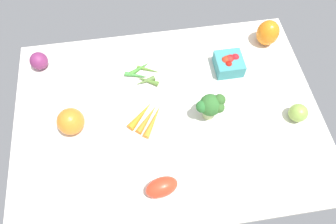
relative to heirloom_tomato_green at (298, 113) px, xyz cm
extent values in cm
cube|color=silver|center=(-42.57, 7.42, -4.11)|extent=(104.00, 76.00, 2.00)
sphere|color=#89AC47|center=(0.00, 0.00, 0.00)|extent=(6.22, 6.22, 6.22)
ellipsoid|color=orange|center=(-0.25, 33.96, 1.98)|extent=(11.33, 11.33, 10.18)
ellipsoid|color=red|center=(-48.28, -17.70, -0.20)|extent=(10.78, 7.72, 5.83)
cylinder|color=#A9BC7B|center=(-29.08, 5.27, -1.07)|extent=(3.86, 3.86, 4.07)
sphere|color=#31692D|center=(-29.08, 5.27, 3.69)|extent=(7.29, 7.29, 7.29)
sphere|color=#2B6C2F|center=(-31.95, 4.78, 4.32)|extent=(4.04, 4.04, 4.04)
sphere|color=#336228|center=(-26.20, 5.72, 5.40)|extent=(3.89, 3.89, 3.89)
sphere|color=#36642A|center=(-26.60, 3.73, 4.15)|extent=(3.60, 3.60, 3.60)
cone|color=#568033|center=(-48.08, 22.05, -2.19)|extent=(8.58, 5.94, 1.84)
cone|color=#57832D|center=(-46.61, 26.78, -2.43)|extent=(9.00, 5.15, 1.35)
cone|color=#58783A|center=(-48.75, 21.79, -2.15)|extent=(7.60, 3.75, 1.92)
cone|color=#42903D|center=(-51.29, 24.77, -2.24)|extent=(9.15, 4.57, 1.73)
cone|color=#458C32|center=(-49.94, 27.86, -2.19)|extent=(8.58, 5.98, 1.83)
sphere|color=#77295A|center=(-86.13, 34.97, 0.12)|extent=(6.45, 6.45, 6.45)
sphere|color=orange|center=(-74.28, 7.21, 1.29)|extent=(8.79, 8.79, 8.79)
cone|color=orange|center=(-47.87, 5.34, -2.00)|extent=(8.30, 12.17, 2.22)
cone|color=orange|center=(-49.59, 6.56, -1.98)|extent=(9.20, 10.96, 2.25)
cone|color=orange|center=(-51.68, 8.05, -1.76)|extent=(10.21, 10.62, 2.70)
cube|color=teal|center=(-17.65, 23.55, -0.44)|extent=(9.79, 9.79, 5.34)
sphere|color=red|center=(-18.58, 21.69, 1.84)|extent=(2.46, 2.46, 2.46)
sphere|color=red|center=(-17.74, 24.46, 1.76)|extent=(2.41, 2.41, 2.41)
sphere|color=red|center=(-18.60, 24.03, 1.53)|extent=(3.06, 3.06, 3.06)
sphere|color=red|center=(-17.15, 24.25, 1.70)|extent=(2.99, 2.99, 2.99)
sphere|color=red|center=(-19.16, 23.64, 1.60)|extent=(3.28, 3.28, 3.28)
sphere|color=red|center=(-17.78, 23.76, 1.67)|extent=(3.23, 3.23, 3.23)
sphere|color=red|center=(-15.42, 24.39, 1.82)|extent=(2.82, 2.82, 2.82)
camera|label=1|loc=(-50.05, -41.68, 88.98)|focal=32.74mm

